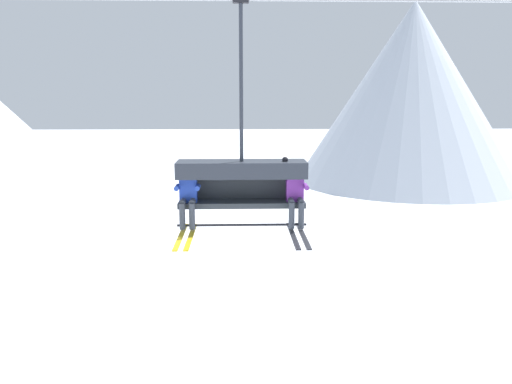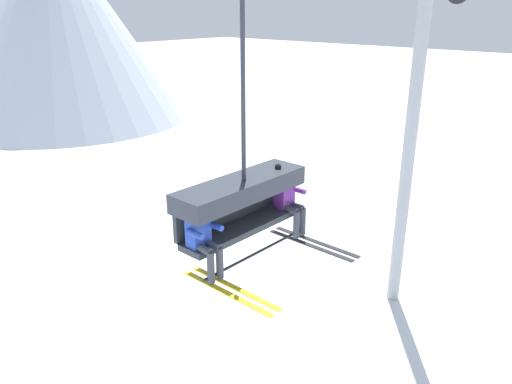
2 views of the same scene
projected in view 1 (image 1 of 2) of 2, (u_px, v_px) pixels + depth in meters
name	position (u px, v px, depth m)	size (l,w,h in m)	color
mountain_peak_central	(410.00, 94.00, 41.47)	(18.77, 18.77, 14.85)	silver
chairlift_chair	(242.00, 175.00, 9.34)	(2.41, 0.74, 4.05)	#33383D
skier_blue	(188.00, 194.00, 9.15)	(0.46, 1.70, 1.23)	#2847B7
skier_purple	(295.00, 193.00, 9.22)	(0.48, 1.70, 1.34)	purple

